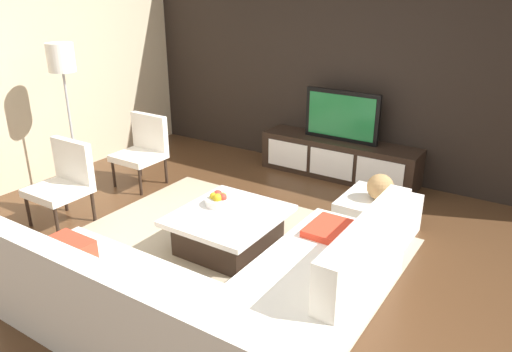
% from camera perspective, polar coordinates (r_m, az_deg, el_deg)
% --- Properties ---
extents(ground_plane, '(14.00, 14.00, 0.00)m').
position_cam_1_polar(ground_plane, '(4.68, -2.83, -9.26)').
color(ground_plane, '#4C301C').
extents(feature_wall_back, '(6.40, 0.12, 2.80)m').
position_cam_1_polar(feature_wall_back, '(6.46, 11.38, 12.41)').
color(feature_wall_back, black).
rests_on(feature_wall_back, ground).
extents(side_wall_left, '(0.12, 5.20, 2.80)m').
position_cam_1_polar(side_wall_left, '(6.62, -25.51, 10.97)').
color(side_wall_left, beige).
rests_on(side_wall_left, ground).
extents(area_rug, '(3.08, 2.56, 0.01)m').
position_cam_1_polar(area_rug, '(4.73, -3.83, -8.86)').
color(area_rug, tan).
rests_on(area_rug, ground).
extents(media_console, '(2.07, 0.49, 0.50)m').
position_cam_1_polar(media_console, '(6.48, 9.61, 2.01)').
color(media_console, black).
rests_on(media_console, ground).
extents(television, '(0.99, 0.06, 0.64)m').
position_cam_1_polar(television, '(6.31, 9.94, 6.90)').
color(television, black).
rests_on(television, media_console).
extents(sectional_couch, '(2.45, 2.33, 0.80)m').
position_cam_1_polar(sectional_couch, '(3.67, -4.49, -13.86)').
color(sectional_couch, white).
rests_on(sectional_couch, ground).
extents(coffee_table, '(0.93, 1.02, 0.38)m').
position_cam_1_polar(coffee_table, '(4.70, -3.15, -6.28)').
color(coffee_table, black).
rests_on(coffee_table, ground).
extents(accent_chair_near, '(0.55, 0.53, 0.87)m').
position_cam_1_polar(accent_chair_near, '(5.50, -21.37, -0.22)').
color(accent_chair_near, black).
rests_on(accent_chair_near, ground).
extents(floor_lamp, '(0.30, 0.30, 1.77)m').
position_cam_1_polar(floor_lamp, '(6.08, -21.60, 11.57)').
color(floor_lamp, '#A5A5AA').
rests_on(floor_lamp, ground).
extents(ottoman, '(0.70, 0.70, 0.40)m').
position_cam_1_polar(ottoman, '(5.08, 13.91, -4.68)').
color(ottoman, white).
rests_on(ottoman, ground).
extents(fruit_bowl, '(0.28, 0.28, 0.14)m').
position_cam_1_polar(fruit_bowl, '(4.77, -4.30, -2.77)').
color(fruit_bowl, silver).
rests_on(fruit_bowl, coffee_table).
extents(accent_chair_far, '(0.54, 0.53, 0.87)m').
position_cam_1_polar(accent_chair_far, '(6.27, -12.95, 3.40)').
color(accent_chair_far, black).
rests_on(accent_chair_far, ground).
extents(decorative_ball, '(0.26, 0.26, 0.26)m').
position_cam_1_polar(decorative_ball, '(4.95, 14.26, -1.25)').
color(decorative_ball, '#AD8451').
rests_on(decorative_ball, ottoman).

